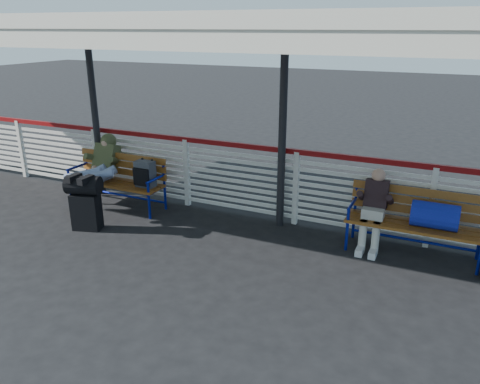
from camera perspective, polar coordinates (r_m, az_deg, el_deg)
The scene contains 8 objects.
ground at distance 7.02m, azimuth -14.35°, elevation -6.61°, with size 60.00×60.00×0.00m, color black.
fence at distance 8.22m, azimuth -6.52°, elevation 2.74°, with size 12.08×0.08×1.24m.
canopy at distance 7.02m, azimuth -11.90°, elevation 19.31°, with size 12.60×3.60×3.16m.
luggage_stack at distance 7.63m, azimuth -18.36°, elevation -0.99°, with size 0.59×0.43×0.88m.
bench_left at distance 8.33m, azimuth -13.75°, elevation 2.01°, with size 1.80×0.56×0.92m.
bench_right at distance 6.82m, azimuth 21.64°, elevation -2.74°, with size 1.80×0.56×0.92m.
traveler_man at distance 8.25m, azimuth -17.12°, elevation 2.49°, with size 0.94×1.63×0.77m.
companion_person at distance 6.86m, azimuth 15.99°, elevation -1.96°, with size 0.32×0.66×1.15m.
Camera 1 is at (4.13, -4.81, 3.03)m, focal length 35.00 mm.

